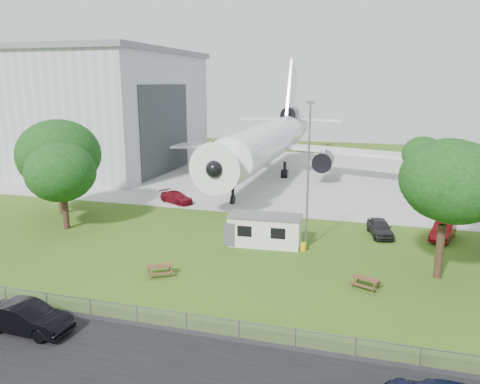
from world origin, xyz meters
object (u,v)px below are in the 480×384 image
(picnic_west, at_px, (160,276))
(hangar, at_px, (57,108))
(airliner, at_px, (268,140))
(site_cabin, at_px, (265,230))
(car_centre_sedan, at_px, (27,318))
(picnic_east, at_px, (365,288))

(picnic_west, bearing_deg, hangar, 101.81)
(hangar, relative_size, airliner, 0.90)
(airliner, height_order, picnic_west, airliner)
(site_cabin, bearing_deg, hangar, 144.92)
(hangar, bearing_deg, airliner, -0.22)
(picnic_west, xyz_separation_m, car_centre_sedan, (-3.59, -9.15, 0.84))
(hangar, relative_size, site_cabin, 6.29)
(airliner, bearing_deg, car_centre_sedan, -93.09)
(site_cabin, bearing_deg, picnic_east, -37.87)
(hangar, relative_size, picnic_west, 23.89)
(airliner, bearing_deg, picnic_west, -88.48)
(hangar, height_order, picnic_east, hangar)
(hangar, bearing_deg, picnic_east, -35.56)
(picnic_east, bearing_deg, site_cabin, 166.02)
(picnic_east, xyz_separation_m, car_centre_sedan, (-17.81, -11.07, 0.84))
(hangar, distance_m, picnic_west, 54.23)
(airliner, bearing_deg, hangar, 179.78)
(site_cabin, relative_size, car_centre_sedan, 1.35)
(picnic_west, distance_m, car_centre_sedan, 9.87)
(hangar, bearing_deg, car_centre_sedan, -54.99)
(airliner, height_order, car_centre_sedan, airliner)
(site_cabin, xyz_separation_m, car_centre_sedan, (-9.29, -17.69, -0.48))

